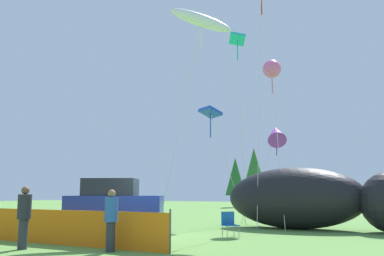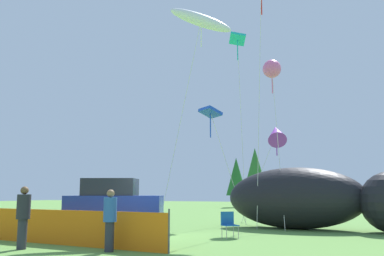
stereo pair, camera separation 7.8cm
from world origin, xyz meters
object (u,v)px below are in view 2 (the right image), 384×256
(spectator_in_yellow_shirt, at_px, (23,215))
(kite_blue_box, at_px, (211,114))
(kite_pink_octopus, at_px, (272,69))
(kite_white_ghost, at_px, (201,21))
(folding_chair, at_px, (229,223))
(kite_teal_diamond, at_px, (238,43))
(spectator_in_grey_shirt, at_px, (110,218))
(parked_car, at_px, (114,205))
(inflatable_cat, at_px, (313,200))
(kite_purple_delta, at_px, (276,133))

(spectator_in_yellow_shirt, distance_m, kite_blue_box, 11.30)
(kite_pink_octopus, xyz_separation_m, kite_white_ghost, (-2.54, -3.47, 1.76))
(kite_blue_box, bearing_deg, folding_chair, -61.79)
(kite_teal_diamond, bearing_deg, kite_pink_octopus, -36.62)
(folding_chair, distance_m, spectator_in_grey_shirt, 5.18)
(kite_blue_box, height_order, kite_pink_octopus, kite_pink_octopus)
(parked_car, height_order, inflatable_cat, inflatable_cat)
(inflatable_cat, relative_size, kite_teal_diamond, 0.80)
(kite_white_ghost, bearing_deg, kite_purple_delta, 73.55)
(kite_purple_delta, height_order, kite_white_ghost, kite_white_ghost)
(inflatable_cat, relative_size, kite_white_ghost, 0.83)
(folding_chair, xyz_separation_m, spectator_in_grey_shirt, (-1.87, -4.81, 0.39))
(kite_white_ghost, bearing_deg, kite_pink_octopus, 53.77)
(spectator_in_yellow_shirt, bearing_deg, inflatable_cat, 56.33)
(kite_pink_octopus, bearing_deg, parked_car, -135.36)
(parked_car, relative_size, kite_pink_octopus, 0.52)
(inflatable_cat, bearing_deg, parked_car, -143.10)
(folding_chair, xyz_separation_m, kite_pink_octopus, (0.30, 6.24, 7.44))
(kite_blue_box, relative_size, kite_pink_octopus, 0.70)
(kite_purple_delta, distance_m, kite_white_ghost, 8.36)
(inflatable_cat, distance_m, kite_white_ghost, 9.83)
(kite_purple_delta, bearing_deg, parked_car, -120.27)
(spectator_in_grey_shirt, xyz_separation_m, kite_blue_box, (-0.66, 9.53, 4.64))
(spectator_in_yellow_shirt, bearing_deg, kite_purple_delta, 74.07)
(inflatable_cat, height_order, kite_blue_box, kite_blue_box)
(inflatable_cat, distance_m, spectator_in_yellow_shirt, 12.34)
(kite_purple_delta, height_order, kite_teal_diamond, kite_teal_diamond)
(folding_chair, relative_size, kite_pink_octopus, 0.11)
(kite_pink_octopus, bearing_deg, kite_blue_box, -151.66)
(kite_purple_delta, relative_size, kite_white_ghost, 0.56)
(kite_purple_delta, bearing_deg, kite_pink_octopus, -79.55)
(inflatable_cat, distance_m, kite_blue_box, 6.48)
(spectator_in_grey_shirt, xyz_separation_m, kite_teal_diamond, (-0.24, 12.85, 9.42))
(kite_teal_diamond, height_order, kite_white_ghost, kite_teal_diamond)
(kite_teal_diamond, xyz_separation_m, kite_pink_octopus, (2.41, -1.79, -2.37))
(parked_car, relative_size, kite_white_ghost, 0.42)
(kite_purple_delta, bearing_deg, kite_white_ghost, -106.45)
(spectator_in_yellow_shirt, height_order, kite_purple_delta, kite_purple_delta)
(inflatable_cat, bearing_deg, kite_white_ghost, -147.49)
(kite_pink_octopus, bearing_deg, spectator_in_yellow_shirt, -112.43)
(spectator_in_yellow_shirt, bearing_deg, kite_white_ghost, 74.50)
(parked_car, distance_m, spectator_in_grey_shirt, 6.47)
(kite_teal_diamond, height_order, kite_blue_box, kite_teal_diamond)
(spectator_in_yellow_shirt, relative_size, kite_blue_box, 0.31)
(spectator_in_grey_shirt, height_order, kite_blue_box, kite_blue_box)
(inflatable_cat, distance_m, spectator_in_grey_shirt, 10.54)
(spectator_in_yellow_shirt, bearing_deg, kite_teal_diamond, 79.87)
(folding_chair, distance_m, kite_blue_box, 7.34)
(parked_car, relative_size, folding_chair, 4.66)
(parked_car, relative_size, spectator_in_yellow_shirt, 2.42)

